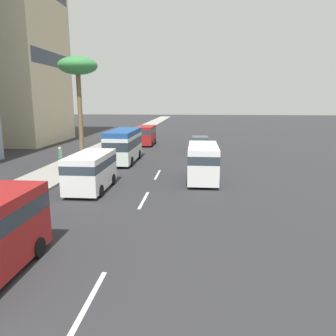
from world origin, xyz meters
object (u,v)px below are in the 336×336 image
at_px(minibus_lead, 124,145).
at_px(pedestrian_mid_block, 60,157).
at_px(car_third, 200,144).
at_px(palm_tree, 78,69).
at_px(van_second, 146,134).
at_px(pedestrian_near_lamp, 81,147).
at_px(van_sixth, 91,169).
at_px(van_fourth, 203,161).

xyz_separation_m(minibus_lead, pedestrian_mid_block, (-4.39, 4.16, -0.46)).
relative_size(car_third, palm_tree, 0.47).
bearing_deg(van_second, minibus_lead, -0.86).
xyz_separation_m(van_second, pedestrian_near_lamp, (-10.48, 4.66, -0.22)).
distance_m(car_third, palm_tree, 14.95).
xyz_separation_m(car_third, van_sixth, (-16.74, 6.91, 0.54)).
bearing_deg(minibus_lead, car_third, 135.38).
xyz_separation_m(van_second, van_sixth, (-21.37, 0.11, -0.05)).
bearing_deg(pedestrian_near_lamp, car_third, -89.01).
distance_m(van_fourth, pedestrian_near_lamp, 13.94).
xyz_separation_m(pedestrian_mid_block, palm_tree, (4.67, -0.13, 7.12)).
xyz_separation_m(van_second, car_third, (-4.64, -6.80, -0.59)).
distance_m(pedestrian_near_lamp, pedestrian_mid_block, 5.62).
bearing_deg(van_fourth, van_sixth, 114.00).
height_order(minibus_lead, pedestrian_mid_block, minibus_lead).
height_order(van_sixth, palm_tree, palm_tree).
height_order(minibus_lead, van_fourth, minibus_lead).
distance_m(van_second, palm_tree, 13.99).
bearing_deg(palm_tree, car_third, -58.35).
xyz_separation_m(car_third, van_fourth, (-13.62, -0.10, 0.65)).
height_order(van_second, pedestrian_mid_block, van_second).
relative_size(car_third, van_fourth, 0.81).
xyz_separation_m(van_fourth, pedestrian_mid_block, (2.16, 11.24, -0.28)).
height_order(van_fourth, pedestrian_mid_block, van_fourth).
relative_size(minibus_lead, pedestrian_near_lamp, 3.68).
bearing_deg(van_second, pedestrian_mid_block, -15.07).
xyz_separation_m(van_sixth, palm_tree, (9.95, 4.10, 6.95)).
xyz_separation_m(van_second, van_fourth, (-18.25, -6.91, 0.06)).
height_order(van_fourth, pedestrian_near_lamp, van_fourth).
bearing_deg(minibus_lead, palm_tree, -93.99).
relative_size(van_second, pedestrian_near_lamp, 2.56).
bearing_deg(van_second, van_sixth, -0.28).
bearing_deg(palm_tree, minibus_lead, -93.99).
bearing_deg(car_third, van_sixth, 157.58).
distance_m(van_fourth, pedestrian_mid_block, 11.45).
relative_size(van_second, pedestrian_mid_block, 2.55).
distance_m(minibus_lead, van_fourth, 9.65).
xyz_separation_m(minibus_lead, van_second, (11.70, -0.17, -0.24)).
relative_size(van_fourth, palm_tree, 0.58).
distance_m(van_second, pedestrian_near_lamp, 11.47).
bearing_deg(van_sixth, pedestrian_mid_block, -141.32).
bearing_deg(minibus_lead, pedestrian_near_lamp, -105.23).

